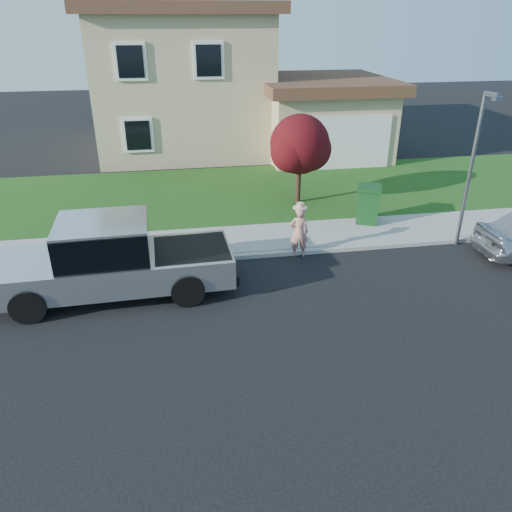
# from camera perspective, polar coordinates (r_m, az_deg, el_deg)

# --- Properties ---
(ground) EXTENTS (80.00, 80.00, 0.00)m
(ground) POSITION_cam_1_polar(r_m,az_deg,el_deg) (11.85, -4.35, -6.72)
(ground) COLOR black
(ground) RESTS_ON ground
(curb) EXTENTS (40.00, 0.20, 0.12)m
(curb) POSITION_cam_1_polar(r_m,az_deg,el_deg) (14.43, -1.56, -0.02)
(curb) COLOR gray
(curb) RESTS_ON ground
(sidewalk) EXTENTS (40.00, 2.00, 0.15)m
(sidewalk) POSITION_cam_1_polar(r_m,az_deg,el_deg) (15.41, -2.15, 1.80)
(sidewalk) COLOR gray
(sidewalk) RESTS_ON ground
(lawn) EXTENTS (40.00, 7.00, 0.10)m
(lawn) POSITION_cam_1_polar(r_m,az_deg,el_deg) (19.59, -3.92, 7.07)
(lawn) COLOR #1D3D11
(lawn) RESTS_ON ground
(house) EXTENTS (14.00, 11.30, 6.85)m
(house) POSITION_cam_1_polar(r_m,az_deg,el_deg) (26.61, -5.34, 18.97)
(house) COLOR tan
(house) RESTS_ON ground
(pickup_truck) EXTENTS (6.05, 2.35, 1.97)m
(pickup_truck) POSITION_cam_1_polar(r_m,az_deg,el_deg) (12.77, -16.16, -0.50)
(pickup_truck) COLOR black
(pickup_truck) RESTS_ON ground
(woman) EXTENTS (0.59, 0.44, 1.64)m
(woman) POSITION_cam_1_polar(r_m,az_deg,el_deg) (14.33, 4.95, 2.83)
(woman) COLOR tan
(woman) RESTS_ON ground
(ornamental_tree) EXTENTS (2.33, 2.10, 3.19)m
(ornamental_tree) POSITION_cam_1_polar(r_m,az_deg,el_deg) (18.06, 5.11, 12.30)
(ornamental_tree) COLOR black
(ornamental_tree) RESTS_ON lawn
(trash_bin) EXTENTS (1.01, 1.07, 1.21)m
(trash_bin) POSITION_cam_1_polar(r_m,az_deg,el_deg) (16.84, 12.69, 5.84)
(trash_bin) COLOR #103D16
(trash_bin) RESTS_ON sidewalk
(street_lamp) EXTENTS (0.25, 0.59, 4.51)m
(street_lamp) POSITION_cam_1_polar(r_m,az_deg,el_deg) (15.66, 23.57, 9.76)
(street_lamp) COLOR slate
(street_lamp) RESTS_ON ground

